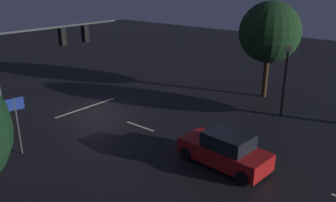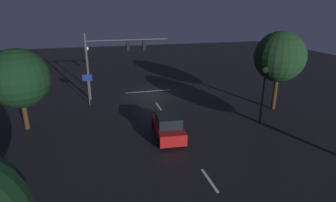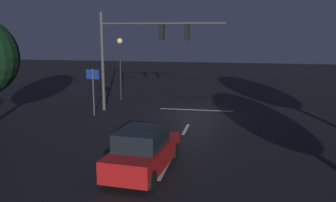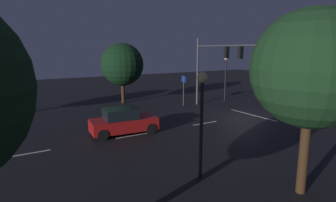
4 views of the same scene
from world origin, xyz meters
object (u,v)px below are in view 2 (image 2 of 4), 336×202
street_lamp_left_kerb (264,84)px  street_lamp_right_kerb (88,60)px  tree_right_far (19,78)px  tree_left_far (280,57)px  traffic_signal_assembly (114,54)px  car_approaching (168,126)px  route_sign (88,83)px

street_lamp_left_kerb → street_lamp_right_kerb: street_lamp_right_kerb is taller
tree_right_far → street_lamp_right_kerb: bearing=-115.5°
tree_right_far → tree_left_far: bearing=176.9°
traffic_signal_assembly → car_approaching: traffic_signal_assembly is taller
traffic_signal_assembly → tree_left_far: 15.35m
street_lamp_left_kerb → tree_right_far: tree_right_far is taller
traffic_signal_assembly → street_lamp_left_kerb: (-10.53, 9.77, -1.28)m
car_approaching → street_lamp_left_kerb: (-7.75, -0.41, 2.45)m
traffic_signal_assembly → street_lamp_right_kerb: (2.64, -3.71, -1.14)m
traffic_signal_assembly → tree_left_far: (-13.56, 7.20, 0.26)m
traffic_signal_assembly → street_lamp_right_kerb: 4.69m
traffic_signal_assembly → car_approaching: (-2.78, 10.18, -3.73)m
street_lamp_left_kerb → street_lamp_right_kerb: 18.84m
street_lamp_left_kerb → route_sign: (13.23, -8.14, -1.09)m
street_lamp_right_kerb → tree_left_far: size_ratio=0.69×
traffic_signal_assembly → tree_right_far: 9.53m
car_approaching → street_lamp_left_kerb: size_ratio=0.98×
car_approaching → tree_left_far: (-10.78, -2.98, 3.99)m
car_approaching → tree_right_far: 11.35m
street_lamp_left_kerb → tree_left_far: (-3.03, -2.57, 1.54)m
route_sign → tree_left_far: bearing=161.1°
traffic_signal_assembly → route_sign: size_ratio=2.74×
route_sign → traffic_signal_assembly: bearing=-148.9°
route_sign → tree_right_far: size_ratio=0.49×
tree_right_far → car_approaching: bearing=157.9°
car_approaching → tree_left_far: 11.87m
traffic_signal_assembly → street_lamp_left_kerb: size_ratio=1.79×
traffic_signal_assembly → street_lamp_right_kerb: traffic_signal_assembly is taller
street_lamp_right_kerb → route_sign: street_lamp_right_kerb is taller
traffic_signal_assembly → street_lamp_left_kerb: traffic_signal_assembly is taller
traffic_signal_assembly → street_lamp_right_kerb: size_ratio=1.70×
tree_left_far → tree_right_far: (20.87, -1.12, -0.82)m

